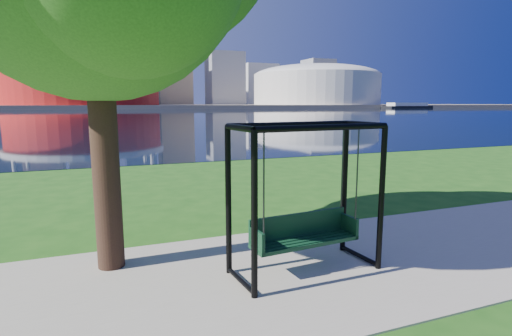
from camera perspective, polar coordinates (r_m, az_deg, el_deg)
ground at (r=6.99m, az=0.08°, el=-13.48°), size 900.00×900.00×0.00m
path at (r=6.56m, az=1.72°, el=-14.92°), size 120.00×4.00×0.03m
river at (r=108.07m, az=-20.15°, el=7.19°), size 900.00×180.00×0.02m
far_bank at (r=312.02m, az=-21.03°, el=8.26°), size 900.00×228.00×2.00m
stadium at (r=241.41m, az=-23.50°, el=11.17°), size 83.00×83.00×32.00m
arena at (r=277.71m, az=8.62°, el=11.79°), size 84.00×84.00×26.56m
skyline at (r=327.10m, az=-22.18°, el=14.34°), size 392.00×66.00×96.50m
swing at (r=6.37m, az=7.00°, el=-4.80°), size 2.43×1.21×2.40m
barge at (r=259.79m, az=20.82°, el=8.32°), size 33.65×11.09×3.31m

